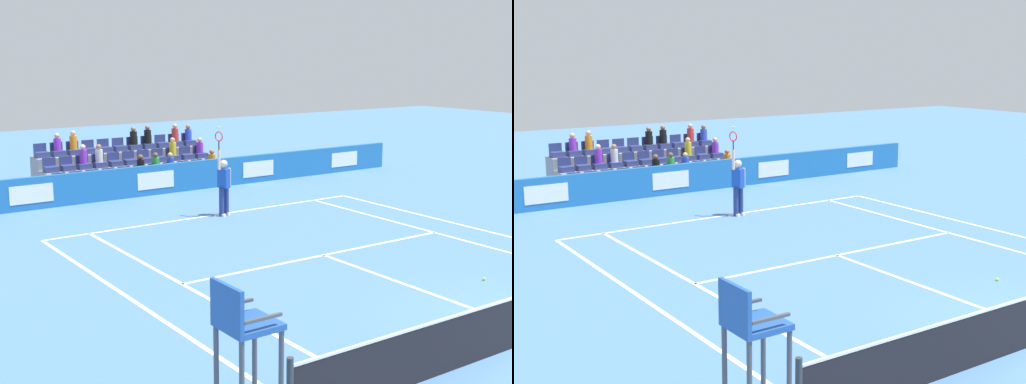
{
  "view_description": "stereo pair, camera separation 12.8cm",
  "coord_description": "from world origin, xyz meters",
  "views": [
    {
      "loc": [
        11.47,
        7.25,
        5.16
      ],
      "look_at": [
        -0.14,
        -9.68,
        1.1
      ],
      "focal_mm": 50.53,
      "sensor_mm": 36.0,
      "label": 1
    },
    {
      "loc": [
        11.37,
        7.33,
        5.16
      ],
      "look_at": [
        -0.14,
        -9.68,
        1.1
      ],
      "focal_mm": 50.53,
      "sensor_mm": 36.0,
      "label": 2
    }
  ],
  "objects": [
    {
      "name": "line_service",
      "position": [
        0.0,
        -6.4,
        0.0
      ],
      "size": [
        8.23,
        0.1,
        0.01
      ],
      "primitive_type": "cube",
      "color": "white",
      "rests_on": "ground"
    },
    {
      "name": "loose_tennis_ball",
      "position": [
        -1.7,
        -2.75,
        0.03
      ],
      "size": [
        0.07,
        0.07,
        0.07
      ],
      "primitive_type": "sphere",
      "color": "#D1E533",
      "rests_on": "ground"
    },
    {
      "name": "stadium_stand",
      "position": [
        -0.02,
        -18.27,
        0.56
      ],
      "size": [
        6.82,
        2.85,
        2.2
      ],
      "color": "gray",
      "rests_on": "ground"
    },
    {
      "name": "line_singles_sideline_left",
      "position": [
        4.12,
        -5.95,
        0.0
      ],
      "size": [
        0.1,
        11.89,
        0.01
      ],
      "primitive_type": "cube",
      "color": "white",
      "rests_on": "ground"
    },
    {
      "name": "line_singles_sideline_right",
      "position": [
        -4.12,
        -5.95,
        0.0
      ],
      "size": [
        0.1,
        11.89,
        0.01
      ],
      "primitive_type": "cube",
      "color": "white",
      "rests_on": "ground"
    },
    {
      "name": "line_doubles_sideline_left",
      "position": [
        5.49,
        -5.95,
        0.0
      ],
      "size": [
        0.1,
        11.89,
        0.01
      ],
      "primitive_type": "cube",
      "color": "white",
      "rests_on": "ground"
    },
    {
      "name": "line_centre_service",
      "position": [
        0.0,
        -3.2,
        0.0
      ],
      "size": [
        0.1,
        6.4,
        0.01
      ],
      "primitive_type": "cube",
      "color": "white",
      "rests_on": "ground"
    },
    {
      "name": "umpire_chair",
      "position": [
        6.76,
        0.11,
        1.52
      ],
      "size": [
        0.7,
        0.7,
        2.34
      ],
      "color": "#474C54",
      "rests_on": "ground"
    },
    {
      "name": "tennis_player",
      "position": [
        -0.28,
        -11.67,
        0.99
      ],
      "size": [
        0.54,
        0.43,
        2.85
      ],
      "color": "navy",
      "rests_on": "ground"
    },
    {
      "name": "line_centre_mark",
      "position": [
        0.0,
        -11.79,
        0.0
      ],
      "size": [
        0.1,
        0.2,
        0.01
      ],
      "primitive_type": "cube",
      "color": "white",
      "rests_on": "ground"
    },
    {
      "name": "line_doubles_sideline_right",
      "position": [
        -5.49,
        -5.95,
        0.0
      ],
      "size": [
        0.1,
        11.89,
        0.01
      ],
      "primitive_type": "cube",
      "color": "white",
      "rests_on": "ground"
    },
    {
      "name": "sponsor_barrier",
      "position": [
        -0.0,
        -15.96,
        0.54
      ],
      "size": [
        22.5,
        0.22,
        1.09
      ],
      "color": "#1E66AD",
      "rests_on": "ground"
    },
    {
      "name": "line_baseline",
      "position": [
        0.0,
        -11.89,
        0.0
      ],
      "size": [
        10.97,
        0.1,
        0.01
      ],
      "primitive_type": "cube",
      "color": "white",
      "rests_on": "ground"
    }
  ]
}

